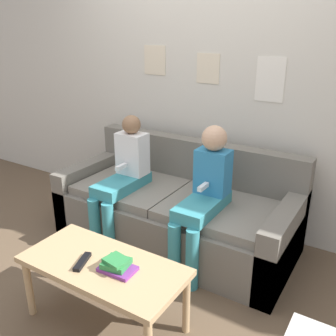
# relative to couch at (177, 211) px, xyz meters

# --- Properties ---
(ground_plane) EXTENTS (10.00, 10.00, 0.00)m
(ground_plane) POSITION_rel_couch_xyz_m (0.00, -0.54, -0.27)
(ground_plane) COLOR brown
(wall_back) EXTENTS (8.00, 0.06, 2.60)m
(wall_back) POSITION_rel_couch_xyz_m (0.00, 0.51, 1.03)
(wall_back) COLOR beige
(wall_back) RESTS_ON ground_plane
(couch) EXTENTS (1.91, 0.85, 0.79)m
(couch) POSITION_rel_couch_xyz_m (0.00, 0.00, 0.00)
(couch) COLOR #6B665B
(couch) RESTS_ON ground_plane
(coffee_table) EXTENTS (0.97, 0.46, 0.42)m
(coffee_table) POSITION_rel_couch_xyz_m (0.12, -1.04, 0.11)
(coffee_table) COLOR tan
(coffee_table) RESTS_ON ground_plane
(person_left) EXTENTS (0.24, 0.58, 1.03)m
(person_left) POSITION_rel_couch_xyz_m (-0.39, -0.20, 0.30)
(person_left) COLOR teal
(person_left) RESTS_ON ground_plane
(person_right) EXTENTS (0.24, 0.58, 1.05)m
(person_right) POSITION_rel_couch_xyz_m (0.34, -0.20, 0.32)
(person_right) COLOR teal
(person_right) RESTS_ON ground_plane
(tv_remote) EXTENTS (0.10, 0.17, 0.02)m
(tv_remote) POSITION_rel_couch_xyz_m (0.03, -1.11, 0.17)
(tv_remote) COLOR black
(tv_remote) RESTS_ON coffee_table
(book_stack) EXTENTS (0.21, 0.15, 0.07)m
(book_stack) POSITION_rel_couch_xyz_m (0.23, -1.05, 0.19)
(book_stack) COLOR #7A3389
(book_stack) RESTS_ON coffee_table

